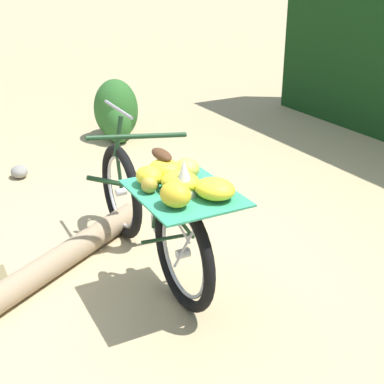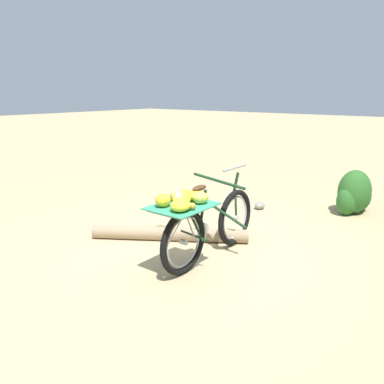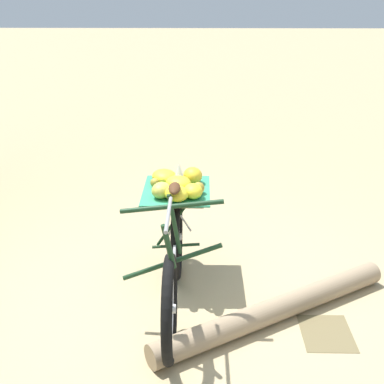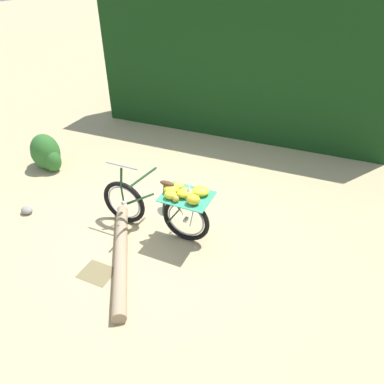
{
  "view_description": "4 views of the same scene",
  "coord_description": "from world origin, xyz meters",
  "views": [
    {
      "loc": [
        3.0,
        -1.45,
        2.01
      ],
      "look_at": [
        0.54,
        -0.16,
        0.78
      ],
      "focal_mm": 50.06,
      "sensor_mm": 36.0,
      "label": 1
    },
    {
      "loc": [
        3.48,
        2.24,
        1.93
      ],
      "look_at": [
        0.53,
        -0.05,
        0.96
      ],
      "focal_mm": 36.02,
      "sensor_mm": 36.0,
      "label": 2
    },
    {
      "loc": [
        -3.44,
        -0.4,
        2.31
      ],
      "look_at": [
        0.48,
        -0.32,
        0.77
      ],
      "focal_mm": 48.82,
      "sensor_mm": 36.0,
      "label": 3
    },
    {
      "loc": [
        2.19,
        -3.78,
        3.5
      ],
      "look_at": [
        0.58,
        -0.18,
        0.86
      ],
      "focal_mm": 32.84,
      "sensor_mm": 36.0,
      "label": 4
    }
  ],
  "objects": [
    {
      "name": "ground_plane",
      "position": [
        0.0,
        0.0,
        0.0
      ],
      "size": [
        60.0,
        60.0,
        0.0
      ],
      "primitive_type": "plane",
      "color": "tan"
    },
    {
      "name": "path_stone",
      "position": [
        -2.16,
        -0.68,
        0.06
      ],
      "size": [
        0.2,
        0.16,
        0.12
      ],
      "primitive_type": "ellipsoid",
      "color": "gray",
      "rests_on": "ground_plane"
    },
    {
      "name": "shrub_cluster",
      "position": [
        -2.92,
        0.62,
        0.31
      ],
      "size": [
        0.75,
        0.51,
        0.71
      ],
      "color": "#2D6628",
      "rests_on": "ground_plane"
    },
    {
      "name": "bicycle",
      "position": [
        0.13,
        -0.2,
        0.52
      ],
      "size": [
        1.78,
        0.71,
        1.03
      ],
      "rotation": [
        0.0,
        0.0,
        -3.14
      ],
      "color": "black",
      "rests_on": "ground_plane"
    },
    {
      "name": "fallen_log",
      "position": [
        -0.15,
        -0.96,
        0.09
      ],
      "size": [
        1.27,
        1.86,
        0.18
      ],
      "primitive_type": "cylinder",
      "rotation": [
        0.0,
        1.57,
        -1.0
      ],
      "color": "#9E8466",
      "rests_on": "ground_plane"
    }
  ]
}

